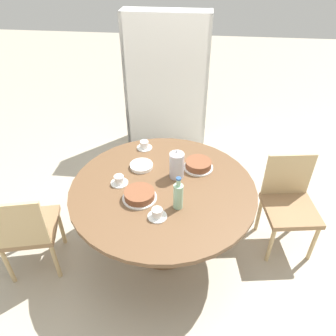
# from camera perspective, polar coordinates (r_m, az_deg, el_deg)

# --- Properties ---
(ground_plane) EXTENTS (14.00, 14.00, 0.00)m
(ground_plane) POSITION_cam_1_polar(r_m,az_deg,el_deg) (3.02, -0.76, -13.60)
(ground_plane) COLOR #B2A893
(dining_table) EXTENTS (1.43, 1.43, 0.70)m
(dining_table) POSITION_cam_1_polar(r_m,az_deg,el_deg) (2.59, -0.86, -5.18)
(dining_table) COLOR brown
(dining_table) RESTS_ON ground_plane
(chair_a) EXTENTS (0.48, 0.48, 0.84)m
(chair_a) POSITION_cam_1_polar(r_m,az_deg,el_deg) (2.95, 20.31, -5.53)
(chair_a) COLOR tan
(chair_a) RESTS_ON ground_plane
(chair_b) EXTENTS (0.51, 0.51, 0.84)m
(chair_b) POSITION_cam_1_polar(r_m,az_deg,el_deg) (2.77, -23.38, -9.80)
(chair_b) COLOR tan
(chair_b) RESTS_ON ground_plane
(bookshelf) EXTENTS (0.98, 0.28, 1.61)m
(bookshelf) POSITION_cam_1_polar(r_m,az_deg,el_deg) (4.02, -0.38, 13.81)
(bookshelf) COLOR silver
(bookshelf) RESTS_ON ground_plane
(coffee_pot) EXTENTS (0.12, 0.12, 0.25)m
(coffee_pot) POSITION_cam_1_polar(r_m,az_deg,el_deg) (2.55, 1.53, 0.62)
(coffee_pot) COLOR silver
(coffee_pot) RESTS_ON dining_table
(water_bottle) EXTENTS (0.07, 0.07, 0.26)m
(water_bottle) POSITION_cam_1_polar(r_m,az_deg,el_deg) (2.28, 1.79, -4.80)
(water_bottle) COLOR #99C6A3
(water_bottle) RESTS_ON dining_table
(cake_main) EXTENTS (0.25, 0.25, 0.07)m
(cake_main) POSITION_cam_1_polar(r_m,az_deg,el_deg) (2.41, -4.99, -4.72)
(cake_main) COLOR white
(cake_main) RESTS_ON dining_table
(cake_second) EXTENTS (0.24, 0.24, 0.07)m
(cake_second) POSITION_cam_1_polar(r_m,az_deg,el_deg) (2.70, 5.32, 0.57)
(cake_second) COLOR white
(cake_second) RESTS_ON dining_table
(cup_a) EXTENTS (0.14, 0.14, 0.07)m
(cup_a) POSITION_cam_1_polar(r_m,az_deg,el_deg) (2.95, -4.14, 3.95)
(cup_a) COLOR silver
(cup_a) RESTS_ON dining_table
(cup_b) EXTENTS (0.14, 0.14, 0.07)m
(cup_b) POSITION_cam_1_polar(r_m,az_deg,el_deg) (2.26, -1.82, -7.98)
(cup_b) COLOR silver
(cup_b) RESTS_ON dining_table
(cup_c) EXTENTS (0.14, 0.14, 0.07)m
(cup_c) POSITION_cam_1_polar(r_m,az_deg,el_deg) (2.56, -8.51, -2.15)
(cup_c) COLOR silver
(cup_c) RESTS_ON dining_table
(plate_stack) EXTENTS (0.19, 0.19, 0.03)m
(plate_stack) POSITION_cam_1_polar(r_m,az_deg,el_deg) (2.72, -4.66, 0.39)
(plate_stack) COLOR white
(plate_stack) RESTS_ON dining_table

